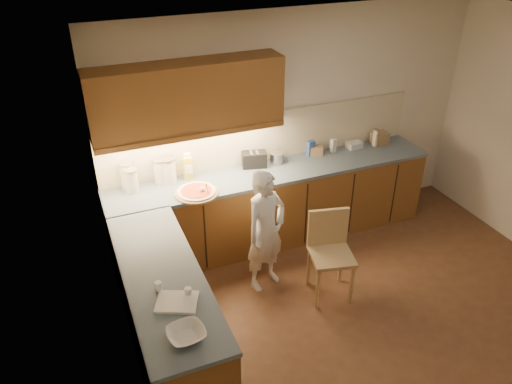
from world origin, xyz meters
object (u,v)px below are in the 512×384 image
child (266,231)px  toaster (254,159)px  pizza_on_board (197,192)px  wooden_chair (330,248)px  oil_jug (188,167)px

child → toaster: 0.99m
pizza_on_board → wooden_chair: pizza_on_board is taller
toaster → oil_jug: bearing=-166.6°
oil_jug → toaster: (0.77, -0.01, -0.05)m
pizza_on_board → toaster: bearing=23.9°
pizza_on_board → oil_jug: 0.37m
wooden_chair → oil_jug: size_ratio=3.06×
oil_jug → child: bearing=-59.9°
pizza_on_board → child: size_ratio=0.34×
wooden_chair → oil_jug: 1.73m
wooden_chair → child: bearing=162.1°
pizza_on_board → wooden_chair: 1.47m
wooden_chair → toaster: 1.36m
oil_jug → toaster: size_ratio=0.99×
wooden_chair → toaster: (-0.31, 1.23, 0.48)m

